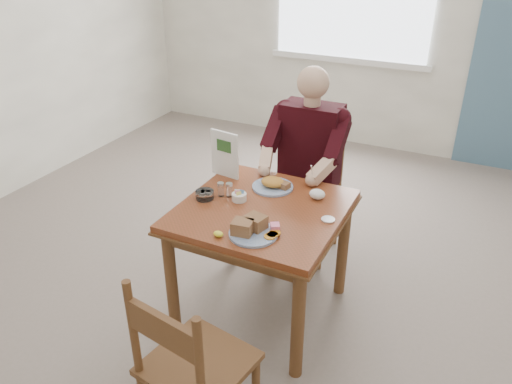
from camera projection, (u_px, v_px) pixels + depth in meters
The scene contains 15 objects.
floor at pixel (261, 309), 3.19m from camera, with size 6.00×6.00×0.00m, color slate.
wall_back at pixel (392, 15), 4.92m from camera, with size 5.50×5.50×0.00m, color white.
lemon_wedge at pixel (218, 234), 2.56m from camera, with size 0.06×0.04×0.03m, color yellow.
napkin at pixel (317, 194), 2.91m from camera, with size 0.09×0.08×0.06m, color white.
metal_dish at pixel (328, 220), 2.71m from camera, with size 0.08×0.08×0.01m, color silver.
table at pixel (262, 224), 2.89m from camera, with size 0.92×0.92×0.75m.
chair_far at pixel (309, 191), 3.60m from camera, with size 0.42×0.42×0.95m.
chair_near at pixel (191, 368), 2.15m from camera, with size 0.48×0.48×0.95m.
diner at pixel (307, 153), 3.37m from camera, with size 0.53×0.56×1.39m.
near_plate at pixel (252, 229), 2.58m from camera, with size 0.27×0.26×0.08m.
far_plate at pixel (274, 184), 3.03m from camera, with size 0.30×0.30×0.07m.
caddy at pixel (239, 197), 2.90m from camera, with size 0.11×0.11×0.06m.
shakers at pixel (225, 189), 2.93m from camera, with size 0.10×0.07×0.09m.
creamer at pixel (205, 195), 2.91m from camera, with size 0.12×0.12×0.05m.
menu at pixel (225, 154), 3.13m from camera, with size 0.20×0.05×0.30m.
Camera 1 is at (1.05, -2.23, 2.15)m, focal length 35.00 mm.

